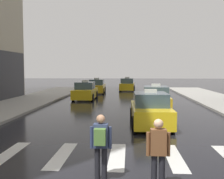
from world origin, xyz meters
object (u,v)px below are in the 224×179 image
(taxi_fifth, at_px, (127,85))
(pedestrian_plain_coat, at_px, (158,150))
(taxi_fourth, at_px, (97,87))
(taxi_lead, at_px, (150,110))
(pedestrian_with_backpack, at_px, (101,142))
(taxi_second, at_px, (156,99))
(taxi_third, at_px, (85,92))

(taxi_fifth, bearing_deg, pedestrian_plain_coat, -88.26)
(taxi_fourth, height_order, taxi_fifth, same)
(taxi_fourth, bearing_deg, taxi_lead, -75.20)
(taxi_fifth, distance_m, pedestrian_with_backpack, 29.45)
(taxi_second, bearing_deg, pedestrian_plain_coat, -95.26)
(taxi_fourth, xyz_separation_m, taxi_fifth, (3.57, 3.99, 0.00))
(taxi_second, height_order, pedestrian_with_backpack, taxi_second)
(taxi_fourth, distance_m, pedestrian_plain_coat, 26.32)
(taxi_lead, distance_m, taxi_fourth, 19.09)
(taxi_third, distance_m, pedestrian_with_backpack, 18.81)
(taxi_fifth, relative_size, pedestrian_plain_coat, 2.79)
(taxi_lead, distance_m, pedestrian_plain_coat, 7.49)
(taxi_third, distance_m, pedestrian_plain_coat, 19.57)
(taxi_second, distance_m, pedestrian_plain_coat, 12.76)
(taxi_fourth, xyz_separation_m, pedestrian_plain_coat, (4.49, -25.93, 0.21))
(taxi_second, xyz_separation_m, taxi_fourth, (-5.66, 13.23, 0.00))
(taxi_fifth, bearing_deg, pedestrian_with_backpack, -90.90)
(taxi_lead, height_order, taxi_second, same)
(taxi_fourth, bearing_deg, taxi_third, -92.09)
(taxi_third, relative_size, taxi_fifth, 0.99)
(taxi_fourth, bearing_deg, pedestrian_plain_coat, -80.19)
(taxi_second, xyz_separation_m, taxi_fifth, (-2.08, 17.21, 0.00))
(taxi_fourth, distance_m, taxi_fifth, 5.35)
(pedestrian_plain_coat, bearing_deg, taxi_third, 104.02)
(taxi_second, distance_m, taxi_fourth, 14.38)
(taxi_fourth, relative_size, pedestrian_with_backpack, 2.78)
(taxi_third, xyz_separation_m, taxi_fifth, (3.83, 10.94, 0.00))
(taxi_lead, relative_size, pedestrian_plain_coat, 2.77)
(taxi_fifth, xyz_separation_m, pedestrian_plain_coat, (0.91, -29.92, 0.21))
(taxi_lead, bearing_deg, taxi_third, 114.03)
(taxi_second, xyz_separation_m, pedestrian_plain_coat, (-1.17, -12.71, 0.21))
(taxi_third, bearing_deg, pedestrian_with_backpack, -79.70)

